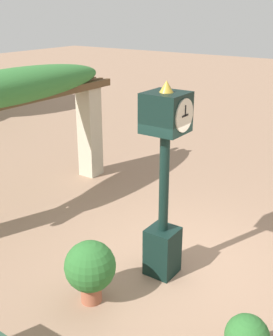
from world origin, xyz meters
The scene contains 4 objects.
ground_plane centered at (0.00, 0.00, 0.00)m, with size 60.00×60.00×0.00m, color #9E7A60.
pedestal_clock centered at (-0.37, 0.13, 1.63)m, with size 0.57×0.62×3.08m.
pergola centered at (0.00, 3.85, 2.28)m, with size 5.51×1.04×2.91m.
potted_plant_near_right centered at (-1.56, 0.60, 0.56)m, with size 0.74×0.74×0.96m.
Camera 1 is at (-5.34, -2.82, 4.03)m, focal length 45.00 mm.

